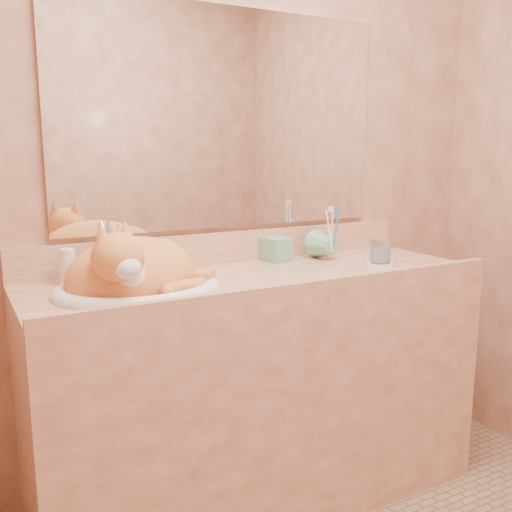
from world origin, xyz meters
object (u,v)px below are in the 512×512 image
vanity_counter (260,390)px  toothbrush_cup (332,248)px  cat (133,268)px  sink_basin (138,266)px  soap_dispenser (285,236)px  water_glass (381,251)px

vanity_counter → toothbrush_cup: toothbrush_cup is taller
cat → sink_basin: bearing=-60.0°
vanity_counter → soap_dispenser: bearing=38.2°
cat → soap_dispenser: soap_dispenser is taller
sink_basin → water_glass: bearing=-15.1°
sink_basin → cat: size_ratio=1.16×
sink_basin → toothbrush_cup: 0.82m
toothbrush_cup → water_glass: (0.11, -0.15, 0.00)m
sink_basin → water_glass: sink_basin is taller
sink_basin → cat: 0.02m
vanity_counter → cat: bearing=-178.9°
water_glass → sink_basin: bearing=177.1°
cat → toothbrush_cup: size_ratio=3.85×
toothbrush_cup → vanity_counter: bearing=-166.8°
vanity_counter → toothbrush_cup: bearing=13.2°
vanity_counter → cat: (-0.45, -0.01, 0.50)m
cat → toothbrush_cup: cat is taller
sink_basin → soap_dispenser: (0.64, 0.18, 0.02)m
vanity_counter → sink_basin: sink_basin is taller
toothbrush_cup → sink_basin: bearing=-172.4°
soap_dispenser → water_glass: 0.36m
cat → toothbrush_cup: bearing=-10.7°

